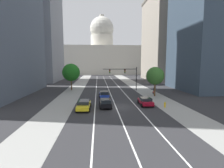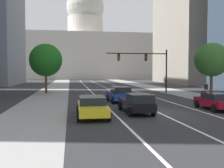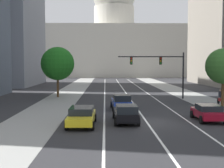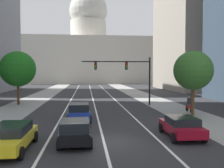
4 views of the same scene
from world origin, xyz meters
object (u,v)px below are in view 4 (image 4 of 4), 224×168
capitol_building (89,53)px  car_crimson (181,126)px  street_tree_mid_right (193,71)px  car_yellow (11,136)px  car_blue (79,112)px  street_tree_mid_left (18,69)px  cyclist (189,104)px  car_black (76,130)px  traffic_signal_mast (127,71)px

capitol_building → car_crimson: 92.11m
car_crimson → street_tree_mid_right: size_ratio=0.66×
car_yellow → car_blue: bearing=-22.1°
car_blue → street_tree_mid_left: street_tree_mid_left is taller
capitol_building → car_crimson: capitol_building is taller
car_yellow → street_tree_mid_left: bearing=14.3°
street_tree_mid_left → cyclist: bearing=-23.2°
car_black → traffic_signal_mast: (5.86, 16.80, 3.65)m
capitol_building → street_tree_mid_left: (-9.89, -72.74, -7.70)m
capitol_building → car_crimson: (5.06, -91.24, -11.64)m
capitol_building → car_yellow: 93.83m
car_blue → cyclist: 12.07m
car_yellow → traffic_signal_mast: (9.23, 17.87, 3.67)m
car_crimson → car_black: (-6.74, -0.67, 0.04)m
capitol_building → car_blue: size_ratio=12.58×
cyclist → street_tree_mid_right: size_ratio=0.27×
car_crimson → car_black: 6.77m
cyclist → car_black: bearing=131.2°
street_tree_mid_left → traffic_signal_mast: bearing=-9.5°
capitol_building → traffic_signal_mast: size_ratio=6.23×
cyclist → street_tree_mid_left: 21.75m
car_blue → street_tree_mid_right: 11.66m
car_crimson → street_tree_mid_left: 24.10m
traffic_signal_mast → capitol_building: bearing=93.2°
car_yellow → car_crimson: car_yellow is taller
capitol_building → car_crimson: bearing=-86.8°
street_tree_mid_right → car_blue: bearing=-170.9°
car_crimson → street_tree_mid_left: street_tree_mid_left is taller
cyclist → street_tree_mid_left: size_ratio=0.25×
street_tree_mid_right → street_tree_mid_left: size_ratio=0.90×
car_crimson → car_blue: size_ratio=0.96×
capitol_building → cyclist: bearing=-83.1°
car_blue → street_tree_mid_left: 15.22m
car_crimson → car_blue: bearing=48.5°
capitol_building → traffic_signal_mast: (4.17, -75.10, -7.94)m
capitol_building → car_black: bearing=-91.0°
car_black → street_tree_mid_right: bearing=-52.3°
car_yellow → cyclist: cyclist is taller
car_blue → street_tree_mid_right: street_tree_mid_right is taller
car_yellow → street_tree_mid_left: 21.16m
car_black → street_tree_mid_right: street_tree_mid_right is taller
traffic_signal_mast → street_tree_mid_left: 14.26m
car_crimson → car_blue: 9.20m
cyclist → street_tree_mid_right: 4.10m
car_blue → car_yellow: bearing=154.8°
car_black → cyclist: bearing=-47.7°
street_tree_mid_left → car_black: bearing=-66.8°
car_yellow → street_tree_mid_right: size_ratio=0.76×
car_yellow → street_tree_mid_left: size_ratio=0.68×
car_yellow → car_black: car_black is taller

